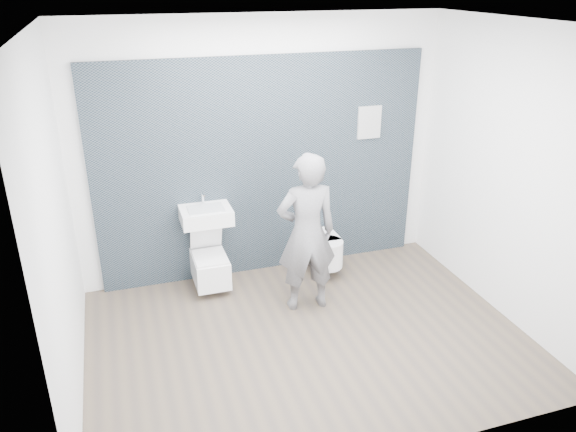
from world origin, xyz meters
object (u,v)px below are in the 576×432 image
object	(u,v)px
toilet_square	(210,267)
visitor	(307,233)
washbasin	(206,215)
toilet_rounded	(324,249)

from	to	relation	value
toilet_square	visitor	world-z (taller)	visitor
washbasin	visitor	world-z (taller)	visitor
toilet_square	washbasin	bearing A→B (deg)	90.00
washbasin	toilet_rounded	bearing A→B (deg)	-4.23
washbasin	toilet_rounded	size ratio (longest dim) A/B	0.90
washbasin	visitor	size ratio (longest dim) A/B	0.32
toilet_square	visitor	size ratio (longest dim) A/B	0.41
toilet_square	toilet_rounded	distance (m)	1.29
toilet_square	visitor	bearing A→B (deg)	-36.85
washbasin	visitor	bearing A→B (deg)	-39.24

